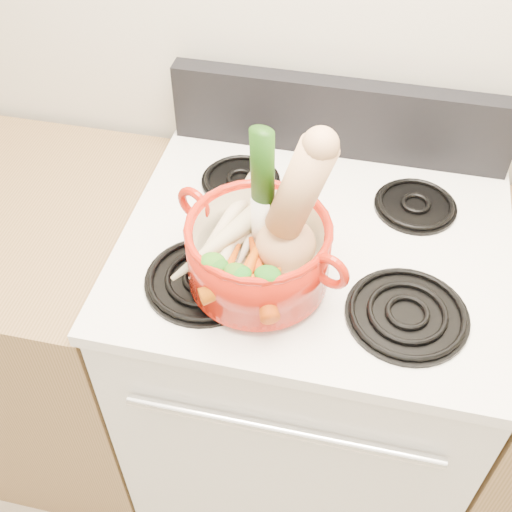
% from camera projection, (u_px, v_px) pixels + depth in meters
% --- Properties ---
extents(stove_body, '(0.76, 0.65, 0.92)m').
position_uv_depth(stove_body, '(303.00, 374.00, 1.65)').
color(stove_body, silver).
rests_on(stove_body, floor).
extents(cooktop, '(0.78, 0.67, 0.03)m').
position_uv_depth(cooktop, '(316.00, 244.00, 1.30)').
color(cooktop, white).
rests_on(cooktop, stove_body).
extents(control_backsplash, '(0.76, 0.05, 0.18)m').
position_uv_depth(control_backsplash, '(340.00, 118.00, 1.43)').
color(control_backsplash, black).
rests_on(control_backsplash, cooktop).
extents(oven_handle, '(0.60, 0.02, 0.02)m').
position_uv_depth(oven_handle, '(281.00, 430.00, 1.19)').
color(oven_handle, silver).
rests_on(oven_handle, stove_body).
extents(burner_front_left, '(0.22, 0.22, 0.02)m').
position_uv_depth(burner_front_left, '(204.00, 279.00, 1.21)').
color(burner_front_left, black).
rests_on(burner_front_left, cooktop).
extents(burner_front_right, '(0.22, 0.22, 0.02)m').
position_uv_depth(burner_front_right, '(407.00, 313.00, 1.15)').
color(burner_front_right, black).
rests_on(burner_front_right, cooktop).
extents(burner_back_left, '(0.17, 0.17, 0.02)m').
position_uv_depth(burner_back_left, '(241.00, 179.00, 1.41)').
color(burner_back_left, black).
rests_on(burner_back_left, cooktop).
extents(burner_back_right, '(0.17, 0.17, 0.02)m').
position_uv_depth(burner_back_right, '(416.00, 204.00, 1.35)').
color(burner_back_right, black).
rests_on(burner_back_right, cooktop).
extents(dutch_oven, '(0.34, 0.34, 0.13)m').
position_uv_depth(dutch_oven, '(258.00, 253.00, 1.15)').
color(dutch_oven, '#A4180A').
rests_on(dutch_oven, burner_front_left).
extents(pot_handle_left, '(0.07, 0.04, 0.07)m').
position_uv_depth(pot_handle_left, '(194.00, 204.00, 1.18)').
color(pot_handle_left, '#A4180A').
rests_on(pot_handle_left, dutch_oven).
extents(pot_handle_right, '(0.07, 0.04, 0.07)m').
position_uv_depth(pot_handle_right, '(330.00, 271.00, 1.06)').
color(pot_handle_right, '#A4180A').
rests_on(pot_handle_right, dutch_oven).
extents(squash, '(0.21, 0.15, 0.30)m').
position_uv_depth(squash, '(288.00, 207.00, 1.09)').
color(squash, tan).
rests_on(squash, dutch_oven).
extents(leek, '(0.06, 0.07, 0.29)m').
position_uv_depth(leek, '(263.00, 192.00, 1.11)').
color(leek, white).
rests_on(leek, dutch_oven).
extents(ginger, '(0.08, 0.06, 0.04)m').
position_uv_depth(ginger, '(267.00, 227.00, 1.23)').
color(ginger, tan).
rests_on(ginger, dutch_oven).
extents(parsnip_0, '(0.05, 0.24, 0.06)m').
position_uv_depth(parsnip_0, '(227.00, 247.00, 1.18)').
color(parsnip_0, beige).
rests_on(parsnip_0, dutch_oven).
extents(parsnip_1, '(0.13, 0.17, 0.05)m').
position_uv_depth(parsnip_1, '(225.00, 247.00, 1.18)').
color(parsnip_1, beige).
rests_on(parsnip_1, dutch_oven).
extents(parsnip_2, '(0.06, 0.18, 0.05)m').
position_uv_depth(parsnip_2, '(255.00, 226.00, 1.21)').
color(parsnip_2, beige).
rests_on(parsnip_2, dutch_oven).
extents(parsnip_3, '(0.15, 0.19, 0.06)m').
position_uv_depth(parsnip_3, '(215.00, 244.00, 1.16)').
color(parsnip_3, beige).
rests_on(parsnip_3, dutch_oven).
extents(parsnip_4, '(0.11, 0.22, 0.06)m').
position_uv_depth(parsnip_4, '(230.00, 216.00, 1.20)').
color(parsnip_4, beige).
rests_on(parsnip_4, dutch_oven).
extents(carrot_0, '(0.05, 0.16, 0.04)m').
position_uv_depth(carrot_0, '(255.00, 282.00, 1.14)').
color(carrot_0, '#CB540A').
rests_on(carrot_0, dutch_oven).
extents(carrot_1, '(0.04, 0.14, 0.04)m').
position_uv_depth(carrot_1, '(227.00, 273.00, 1.14)').
color(carrot_1, '#BE4309').
rests_on(carrot_1, dutch_oven).
extents(carrot_2, '(0.10, 0.18, 0.05)m').
position_uv_depth(carrot_2, '(260.00, 278.00, 1.12)').
color(carrot_2, '#CC3D0A').
rests_on(carrot_2, dutch_oven).
extents(carrot_3, '(0.14, 0.11, 0.04)m').
position_uv_depth(carrot_3, '(241.00, 284.00, 1.10)').
color(carrot_3, orange).
rests_on(carrot_3, dutch_oven).
extents(carrot_4, '(0.05, 0.16, 0.04)m').
position_uv_depth(carrot_4, '(251.00, 263.00, 1.13)').
color(carrot_4, '#B74D09').
rests_on(carrot_4, dutch_oven).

